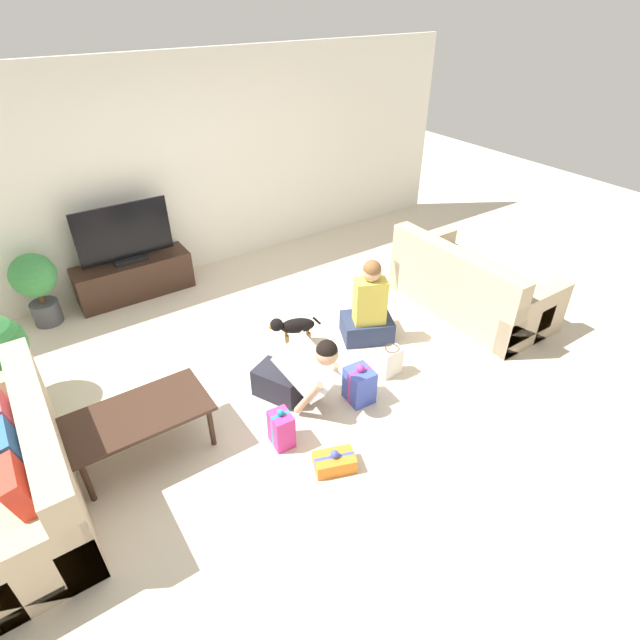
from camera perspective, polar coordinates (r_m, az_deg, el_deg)
The scene contains 15 objects.
ground_plane at distance 4.92m, azimuth -3.96°, elevation -6.37°, with size 16.00×16.00×0.00m, color beige.
wall_back at distance 6.46m, azimuth -16.96°, elevation 15.74°, with size 8.40×0.06×2.60m.
sofa_left at distance 4.28m, azimuth -32.27°, elevation -15.35°, with size 0.94×1.79×0.84m.
sofa_right at distance 5.97m, azimuth 16.70°, elevation 3.60°, with size 0.94×1.79×0.84m.
coffee_table at distance 4.19m, azimuth -20.04°, elevation -10.36°, with size 1.08×0.58×0.44m.
tv_console at distance 6.45m, azimuth -20.44°, elevation 4.55°, with size 1.34×0.42×0.46m.
tv at distance 6.22m, azimuth -21.42°, elevation 8.85°, with size 1.07×0.20×0.69m.
potted_plant_back_left at distance 6.18m, azimuth -29.74°, elevation 3.76°, with size 0.47×0.47×0.84m.
person_kneeling at distance 4.41m, azimuth -2.51°, elevation -6.01°, with size 0.62×0.84×0.80m.
person_sitting at distance 5.23m, azimuth 5.55°, elevation 1.08°, with size 0.64×0.60×0.95m.
dog at distance 5.20m, azimuth -3.15°, elevation -0.70°, with size 0.52×0.29×0.33m.
gift_box_a at distance 4.56m, azimuth 4.53°, elevation -7.38°, with size 0.24×0.26×0.40m.
gift_box_b at distance 4.19m, azimuth -4.44°, elevation -12.30°, with size 0.18×0.21×0.37m.
gift_box_c at distance 4.07m, azimuth 1.66°, elevation -15.89°, with size 0.37×0.29×0.19m.
gift_bag_a at distance 4.88m, azimuth 8.09°, elevation -4.73°, with size 0.22×0.14×0.32m.
Camera 1 is at (-1.81, -3.27, 3.19)m, focal length 28.00 mm.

